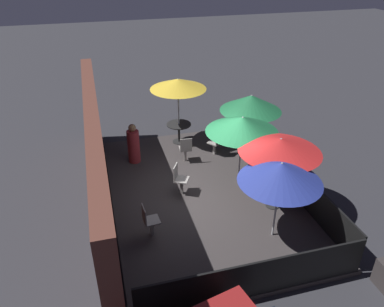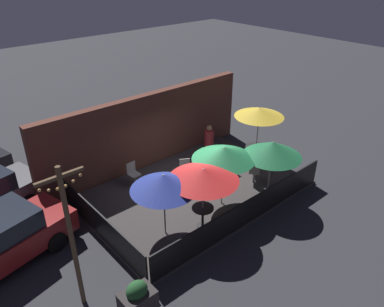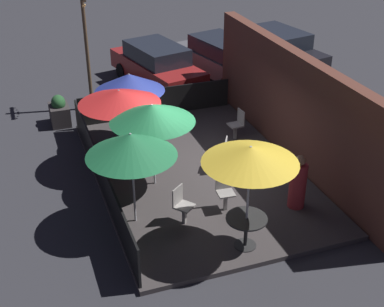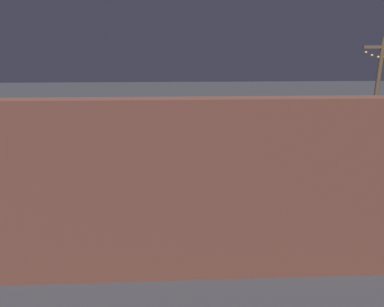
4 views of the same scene
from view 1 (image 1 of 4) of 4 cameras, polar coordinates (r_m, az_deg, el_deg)
The scene contains 17 objects.
ground_plane at distance 11.48m, azimuth 1.48°, elevation -6.32°, with size 60.00×60.00×0.00m, color #2D2D33.
patio_deck at distance 11.44m, azimuth 1.49°, elevation -6.07°, with size 7.98×5.33×0.12m.
building_wall at distance 10.28m, azimuth -14.06°, elevation -1.57°, with size 9.58×0.36×3.12m.
fence_front at distance 12.05m, azimuth 13.55°, elevation -1.92°, with size 7.78×0.05×0.95m.
fence_side_left at distance 8.34m, azimuth 9.72°, elevation -18.31°, with size 0.05×5.13×0.95m.
patio_umbrella_0 at distance 13.29m, azimuth -2.13°, elevation 10.54°, with size 2.00×2.00×2.47m.
patio_umbrella_1 at distance 10.04m, azimuth 13.31°, elevation 1.24°, with size 2.21×2.21×2.17m.
patio_umbrella_2 at distance 12.48m, azimuth 8.99°, elevation 7.60°, with size 2.04×2.04×2.29m.
patio_umbrella_3 at distance 9.00m, azimuth 13.38°, elevation -2.82°, with size 2.02×2.02×2.16m.
patio_umbrella_4 at distance 10.92m, azimuth 7.67°, elevation 4.42°, with size 2.14×2.14×2.24m.
dining_table_0 at distance 13.94m, azimuth -2.01°, elevation 3.96°, with size 0.90×0.90×0.74m.
dining_table_1 at distance 10.76m, azimuth 12.45°, elevation -5.36°, with size 0.71×0.71×0.74m.
patio_chair_0 at distance 13.12m, azimuth 3.70°, elevation 1.78°, with size 0.56×0.56×0.93m.
patio_chair_1 at distance 12.65m, azimuth -0.98°, elevation 0.76°, with size 0.43×0.43×0.93m.
patio_chair_2 at distance 11.06m, azimuth -1.93°, elevation -3.79°, with size 0.54×0.54×0.95m.
patio_chair_3 at distance 9.64m, azimuth -6.58°, elevation -10.01°, with size 0.43×0.43×0.91m.
patron_0 at distance 12.78m, azimuth -8.89°, elevation 1.28°, with size 0.55×0.55×1.40m.
Camera 1 is at (-8.89, 2.74, 6.72)m, focal length 35.00 mm.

